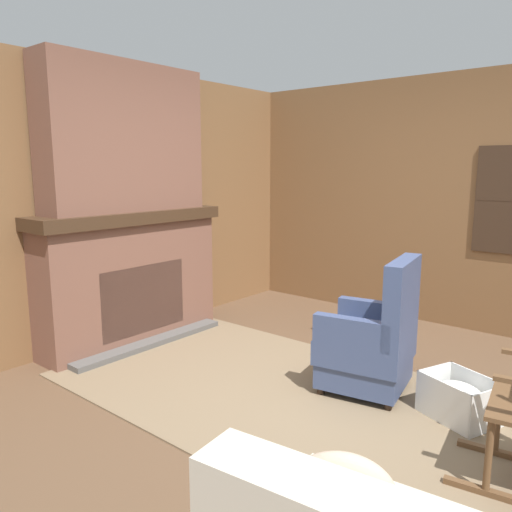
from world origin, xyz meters
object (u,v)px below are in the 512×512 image
(laundry_basket, at_px, (459,399))
(decorative_plate_on_mantel, at_px, (131,195))
(oil_lamp_vase, at_px, (87,202))
(firewood_stack, at_px, (341,325))
(storage_case, at_px, (178,199))
(armchair, at_px, (372,344))

(laundry_basket, relative_size, decorative_plate_on_mantel, 1.81)
(oil_lamp_vase, distance_m, decorative_plate_on_mantel, 0.48)
(firewood_stack, xyz_separation_m, storage_case, (-1.45, -0.85, 1.25))
(firewood_stack, height_order, oil_lamp_vase, oil_lamp_vase)
(oil_lamp_vase, xyz_separation_m, storage_case, (0.00, 1.03, -0.03))
(armchair, bearing_deg, decorative_plate_on_mantel, -2.03)
(firewood_stack, xyz_separation_m, laundry_basket, (1.51, -1.08, 0.08))
(oil_lamp_vase, distance_m, storage_case, 1.03)
(firewood_stack, distance_m, storage_case, 2.10)
(firewood_stack, relative_size, oil_lamp_vase, 1.66)
(storage_case, relative_size, decorative_plate_on_mantel, 0.70)
(armchair, xyz_separation_m, storage_case, (-2.32, 0.21, 0.95))
(armchair, bearing_deg, laundry_basket, 168.29)
(firewood_stack, relative_size, storage_case, 2.38)
(decorative_plate_on_mantel, bearing_deg, laundry_basket, 6.19)
(armchair, xyz_separation_m, oil_lamp_vase, (-2.32, -0.82, 0.98))
(storage_case, bearing_deg, laundry_basket, -4.45)
(firewood_stack, xyz_separation_m, oil_lamp_vase, (-1.45, -1.88, 1.28))
(oil_lamp_vase, height_order, decorative_plate_on_mantel, oil_lamp_vase)
(armchair, height_order, storage_case, storage_case)
(armchair, height_order, oil_lamp_vase, oil_lamp_vase)
(armchair, relative_size, laundry_basket, 1.90)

